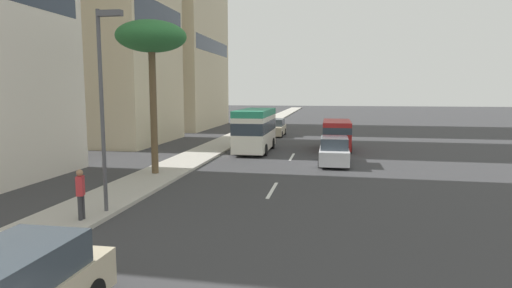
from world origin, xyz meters
TOP-DOWN VIEW (x-y plane):
  - ground_plane at (31.50, 0.00)m, footprint 198.00×198.00m
  - sidewalk_right at (31.50, 6.44)m, footprint 162.00×2.74m
  - lane_stripe_mid at (16.20, 0.00)m, footprint 3.20×0.16m
  - lane_stripe_far at (26.27, 0.00)m, footprint 3.20×0.16m
  - minibus_lead at (28.40, 2.95)m, footprint 6.68×2.35m
  - van_third at (30.48, -3.06)m, footprint 5.35×2.19m
  - car_fourth at (39.93, 2.92)m, footprint 4.80×1.83m
  - car_fifth at (23.76, -2.83)m, footprint 4.55×1.84m
  - pedestrian_near_lamp at (10.16, 5.74)m, footprint 0.37×0.30m
  - palm_tree at (18.44, 6.62)m, footprint 3.61×3.61m
  - street_lamp at (11.30, 5.37)m, footprint 0.24×0.97m

SIDE VIEW (x-z plane):
  - ground_plane at x=31.50m, z-range 0.00..0.00m
  - lane_stripe_mid at x=16.20m, z-range 0.00..0.01m
  - lane_stripe_far at x=26.27m, z-range 0.00..0.01m
  - sidewalk_right at x=31.50m, z-range 0.00..0.15m
  - car_fifth at x=23.76m, z-range -0.05..1.66m
  - car_fourth at x=39.93m, z-range -0.05..1.66m
  - pedestrian_near_lamp at x=10.16m, z-range 0.24..1.98m
  - van_third at x=30.48m, z-range 0.17..2.42m
  - minibus_lead at x=28.40m, z-range 0.15..3.31m
  - street_lamp at x=11.30m, z-range 0.96..8.13m
  - palm_tree at x=18.44m, z-range 3.17..11.14m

